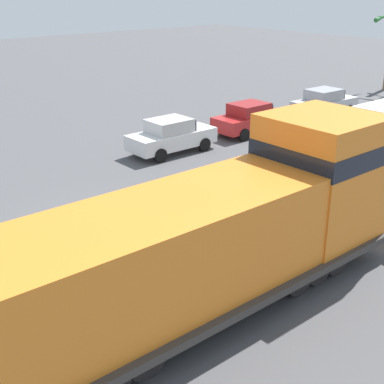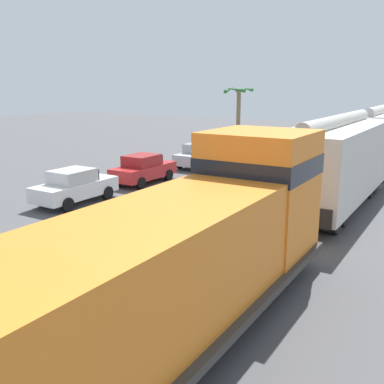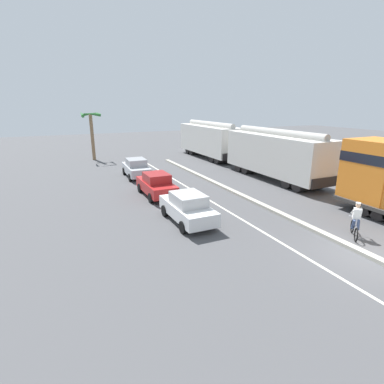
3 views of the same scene
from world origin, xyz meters
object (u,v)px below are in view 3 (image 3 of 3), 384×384
Objects in this scene: hopper_car_middle at (210,140)px; parked_car_silver at (136,168)px; cyclist at (356,221)px; parked_car_white at (187,208)px; hopper_car_lead at (276,155)px; parked_car_red at (156,184)px; palm_tree_near at (91,125)px.

parked_car_silver is (-10.35, -5.94, -1.26)m from hopper_car_middle.
hopper_car_middle is at bearing 79.54° from cyclist.
hopper_car_middle reaches higher than parked_car_white.
hopper_car_lead is at bearing -90.00° from hopper_car_middle.
parked_car_silver is at bearing 151.33° from hopper_car_lead.
parked_car_red is at bearing 121.87° from cyclist.
hopper_car_lead is 11.53m from cyclist.
cyclist reaches higher than parked_car_white.
hopper_car_lead is 2.52× the size of parked_car_red.
parked_car_silver is (-10.35, 5.66, -1.26)m from hopper_car_lead.
hopper_car_middle is (0.00, 11.60, 0.00)m from hopper_car_lead.
cyclist is at bearing -58.13° from parked_car_red.
parked_car_white is 0.78× the size of palm_tree_near.
hopper_car_lead is 11.60m from hopper_car_middle.
parked_car_red is 16.68m from palm_tree_near.
cyclist is at bearing -38.36° from parked_car_white.
palm_tree_near is (-12.49, 15.91, 1.78)m from hopper_car_lead.
hopper_car_lead is 10.62m from parked_car_red.
cyclist reaches higher than parked_car_red.
palm_tree_near is at bearing 101.83° from parked_car_silver.
hopper_car_lead and hopper_car_middle have the same top height.
hopper_car_middle is at bearing 90.00° from hopper_car_lead.
hopper_car_middle is at bearing 29.87° from parked_car_silver.
palm_tree_near is (-1.96, 16.29, 3.04)m from parked_car_red.
hopper_car_lead is 1.96× the size of palm_tree_near.
hopper_car_lead is at bearing 2.05° from parked_car_red.
parked_car_white and parked_car_silver have the same top height.
cyclist is (6.42, -10.32, 0.00)m from parked_car_red.
parked_car_white is at bearing 141.64° from cyclist.
hopper_car_middle is at bearing 58.51° from parked_car_white.
parked_car_white is (-10.54, -5.61, -1.26)m from hopper_car_lead.
parked_car_red is 0.99× the size of parked_car_silver.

